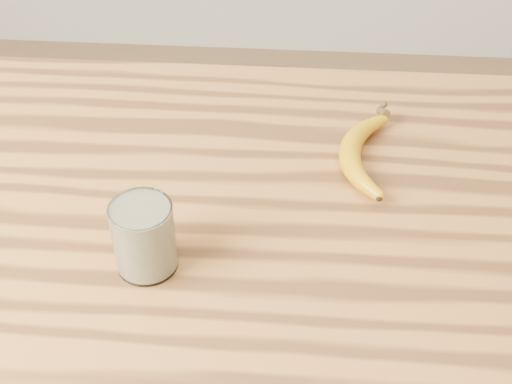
{
  "coord_description": "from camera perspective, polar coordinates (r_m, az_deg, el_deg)",
  "views": [
    {
      "loc": [
        0.02,
        -0.68,
        1.56
      ],
      "look_at": [
        -0.03,
        0.03,
        0.93
      ],
      "focal_mm": 50.0,
      "sensor_mm": 36.0,
      "label": 1
    }
  ],
  "objects": [
    {
      "name": "table",
      "position": [
        1.04,
        1.59,
        -7.92
      ],
      "size": [
        1.2,
        0.8,
        0.9
      ],
      "color": "#A9692E",
      "rests_on": "ground"
    },
    {
      "name": "banana",
      "position": [
        1.05,
        7.46,
        3.18
      ],
      "size": [
        0.12,
        0.27,
        0.03
      ],
      "primitive_type": null,
      "rotation": [
        0.0,
        0.0,
        -0.09
      ],
      "color": "#C58808",
      "rests_on": "table"
    },
    {
      "name": "smoothie_glass",
      "position": [
        0.88,
        -8.95,
        -3.55
      ],
      "size": [
        0.08,
        0.08,
        0.1
      ],
      "color": "white",
      "rests_on": "table"
    }
  ]
}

